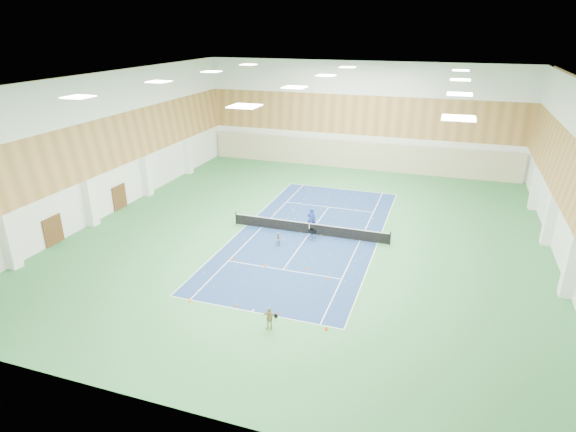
{
  "coord_description": "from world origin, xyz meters",
  "views": [
    {
      "loc": [
        9.69,
        -33.98,
        15.68
      ],
      "look_at": [
        -1.25,
        -1.61,
        2.0
      ],
      "focal_mm": 30.0,
      "sensor_mm": 36.0,
      "label": 1
    }
  ],
  "objects_px": {
    "ball_cart": "(312,234)",
    "child_court": "(279,239)",
    "child_apron": "(269,318)",
    "tennis_net": "(309,228)",
    "coach": "(311,219)"
  },
  "relations": [
    {
      "from": "tennis_net",
      "to": "child_court",
      "type": "bearing_deg",
      "value": -118.07
    },
    {
      "from": "child_apron",
      "to": "tennis_net",
      "type": "bearing_deg",
      "value": 93.57
    },
    {
      "from": "coach",
      "to": "child_apron",
      "type": "xyz_separation_m",
      "value": [
        1.6,
        -13.88,
        -0.32
      ]
    },
    {
      "from": "child_court",
      "to": "ball_cart",
      "type": "xyz_separation_m",
      "value": [
        2.05,
        1.96,
        -0.12
      ]
    },
    {
      "from": "coach",
      "to": "ball_cart",
      "type": "relative_size",
      "value": 2.26
    },
    {
      "from": "child_court",
      "to": "coach",
      "type": "bearing_deg",
      "value": 51.38
    },
    {
      "from": "child_court",
      "to": "child_apron",
      "type": "relative_size",
      "value": 0.84
    },
    {
      "from": "coach",
      "to": "ball_cart",
      "type": "height_order",
      "value": "coach"
    },
    {
      "from": "tennis_net",
      "to": "ball_cart",
      "type": "distance_m",
      "value": 1.09
    },
    {
      "from": "child_apron",
      "to": "ball_cart",
      "type": "relative_size",
      "value": 1.52
    },
    {
      "from": "ball_cart",
      "to": "child_court",
      "type": "bearing_deg",
      "value": -119.88
    },
    {
      "from": "child_apron",
      "to": "ball_cart",
      "type": "bearing_deg",
      "value": 91.77
    },
    {
      "from": "child_court",
      "to": "child_apron",
      "type": "bearing_deg",
      "value": -90.17
    },
    {
      "from": "tennis_net",
      "to": "child_apron",
      "type": "bearing_deg",
      "value": -83.36
    },
    {
      "from": "child_court",
      "to": "ball_cart",
      "type": "height_order",
      "value": "child_court"
    }
  ]
}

